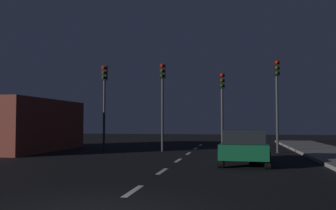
# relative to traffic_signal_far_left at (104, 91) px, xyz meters

# --- Properties ---
(ground_plane) EXTENTS (80.00, 80.00, 0.00)m
(ground_plane) POSITION_rel_traffic_signal_far_left_xyz_m (5.34, -8.13, -3.64)
(ground_plane) COLOR black
(lane_stripe_second) EXTENTS (0.16, 1.60, 0.01)m
(lane_stripe_second) POSITION_rel_traffic_signal_far_left_xyz_m (5.34, -12.53, -3.63)
(lane_stripe_second) COLOR silver
(lane_stripe_second) RESTS_ON ground_plane
(lane_stripe_third) EXTENTS (0.16, 1.60, 0.01)m
(lane_stripe_third) POSITION_rel_traffic_signal_far_left_xyz_m (5.34, -8.73, -3.63)
(lane_stripe_third) COLOR silver
(lane_stripe_third) RESTS_ON ground_plane
(lane_stripe_fourth) EXTENTS (0.16, 1.60, 0.01)m
(lane_stripe_fourth) POSITION_rel_traffic_signal_far_left_xyz_m (5.34, -4.93, -3.63)
(lane_stripe_fourth) COLOR silver
(lane_stripe_fourth) RESTS_ON ground_plane
(lane_stripe_fifth) EXTENTS (0.16, 1.60, 0.01)m
(lane_stripe_fifth) POSITION_rel_traffic_signal_far_left_xyz_m (5.34, -1.13, -3.63)
(lane_stripe_fifth) COLOR silver
(lane_stripe_fifth) RESTS_ON ground_plane
(lane_stripe_sixth) EXTENTS (0.16, 1.60, 0.01)m
(lane_stripe_sixth) POSITION_rel_traffic_signal_far_left_xyz_m (5.34, 2.67, -3.63)
(lane_stripe_sixth) COLOR silver
(lane_stripe_sixth) RESTS_ON ground_plane
(lane_stripe_seventh) EXTENTS (0.16, 1.60, 0.01)m
(lane_stripe_seventh) POSITION_rel_traffic_signal_far_left_xyz_m (5.34, 6.47, -3.63)
(lane_stripe_seventh) COLOR silver
(lane_stripe_seventh) RESTS_ON ground_plane
(traffic_signal_far_left) EXTENTS (0.32, 0.38, 5.22)m
(traffic_signal_far_left) POSITION_rel_traffic_signal_far_left_xyz_m (0.00, 0.00, 0.00)
(traffic_signal_far_left) COLOR #2D2D30
(traffic_signal_far_left) RESTS_ON ground_plane
(traffic_signal_center_left) EXTENTS (0.32, 0.38, 5.24)m
(traffic_signal_center_left) POSITION_rel_traffic_signal_far_left_xyz_m (3.64, 0.00, 0.02)
(traffic_signal_center_left) COLOR #2D2D30
(traffic_signal_center_left) RESTS_ON ground_plane
(traffic_signal_center_right) EXTENTS (0.32, 0.38, 4.60)m
(traffic_signal_center_right) POSITION_rel_traffic_signal_far_left_xyz_m (7.17, -0.00, -0.40)
(traffic_signal_center_right) COLOR #2D2D30
(traffic_signal_center_right) RESTS_ON ground_plane
(traffic_signal_far_right) EXTENTS (0.32, 0.38, 5.26)m
(traffic_signal_far_right) POSITION_rel_traffic_signal_far_left_xyz_m (10.24, 0.00, 0.03)
(traffic_signal_far_right) COLOR #2D2D30
(traffic_signal_far_right) RESTS_ON ground_plane
(car_stopped_ahead) EXTENTS (2.14, 4.11, 1.42)m
(car_stopped_ahead) POSITION_rel_traffic_signal_far_left_xyz_m (8.28, -6.02, -2.91)
(car_stopped_ahead) COLOR #0F4C2D
(car_stopped_ahead) RESTS_ON ground_plane
(storefront_left) EXTENTS (5.15, 8.26, 3.09)m
(storefront_left) POSITION_rel_traffic_signal_far_left_xyz_m (-5.24, -0.98, -2.09)
(storefront_left) COLOR maroon
(storefront_left) RESTS_ON ground_plane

